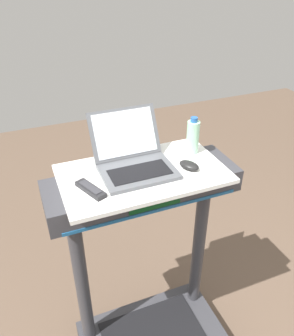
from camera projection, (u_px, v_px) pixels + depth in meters
name	position (u px, v px, depth m)	size (l,w,h in m)	color
desk_board	(143.00, 174.00, 1.56)	(0.75, 0.43, 0.02)	white
laptop	(134.00, 159.00, 1.56)	(0.33, 0.35, 0.23)	#515459
computer_mouse	(189.00, 165.00, 1.57)	(0.06, 0.10, 0.03)	black
water_bottle	(193.00, 137.00, 1.66)	(0.06, 0.06, 0.19)	#9EDBB2
tv_remote	(91.00, 189.00, 1.42)	(0.10, 0.17, 0.02)	#232326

